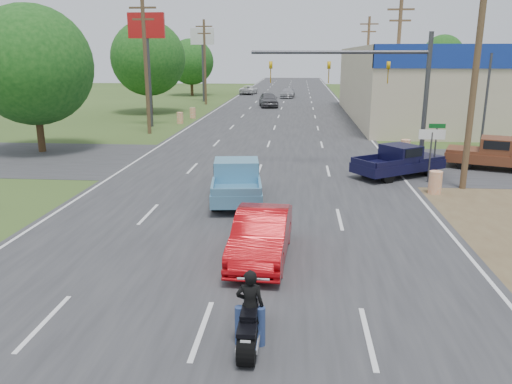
# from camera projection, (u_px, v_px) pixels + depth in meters

# --- Properties ---
(ground) EXTENTS (200.00, 200.00, 0.00)m
(ground) POSITION_uv_depth(u_px,v_px,m) (202.00, 330.00, 10.95)
(ground) COLOR #334A1D
(ground) RESTS_ON ground
(main_road) EXTENTS (15.00, 180.00, 0.02)m
(main_road) POSITION_uv_depth(u_px,v_px,m) (279.00, 117.00, 49.38)
(main_road) COLOR #2D2D30
(main_road) RESTS_ON ground
(cross_road) EXTENTS (120.00, 10.00, 0.02)m
(cross_road) POSITION_uv_depth(u_px,v_px,m) (262.00, 162.00, 28.24)
(cross_road) COLOR #2D2D30
(cross_road) RESTS_ON ground
(utility_pole_1) EXTENTS (2.00, 0.28, 10.00)m
(utility_pole_1) POSITION_uv_depth(u_px,v_px,m) (476.00, 68.00, 21.25)
(utility_pole_1) COLOR #4C3823
(utility_pole_1) RESTS_ON ground
(utility_pole_2) EXTENTS (2.00, 0.28, 10.00)m
(utility_pole_2) POSITION_uv_depth(u_px,v_px,m) (397.00, 63.00, 38.55)
(utility_pole_2) COLOR #4C3823
(utility_pole_2) RESTS_ON ground
(utility_pole_3) EXTENTS (2.00, 0.28, 10.00)m
(utility_pole_3) POSITION_uv_depth(u_px,v_px,m) (367.00, 60.00, 55.85)
(utility_pole_3) COLOR #4C3823
(utility_pole_3) RESTS_ON ground
(utility_pole_5) EXTENTS (2.00, 0.28, 10.00)m
(utility_pole_5) POSITION_uv_depth(u_px,v_px,m) (146.00, 63.00, 37.24)
(utility_pole_5) COLOR #4C3823
(utility_pole_5) RESTS_ON ground
(utility_pole_6) EXTENTS (2.00, 0.28, 10.00)m
(utility_pole_6) POSITION_uv_depth(u_px,v_px,m) (205.00, 60.00, 60.30)
(utility_pole_6) COLOR #4C3823
(utility_pole_6) RESTS_ON ground
(tree_0) EXTENTS (7.14, 7.14, 8.84)m
(tree_0) POSITION_uv_depth(u_px,v_px,m) (33.00, 65.00, 29.93)
(tree_0) COLOR #422D19
(tree_0) RESTS_ON ground
(tree_1) EXTENTS (7.56, 7.56, 9.36)m
(tree_1) POSITION_uv_depth(u_px,v_px,m) (148.00, 58.00, 50.95)
(tree_1) COLOR #422D19
(tree_1) RESTS_ON ground
(tree_2) EXTENTS (6.72, 6.72, 8.32)m
(tree_2) POSITION_uv_depth(u_px,v_px,m) (191.00, 62.00, 74.24)
(tree_2) COLOR #422D19
(tree_2) RESTS_ON ground
(tree_5) EXTENTS (7.98, 7.98, 9.88)m
(tree_5) POSITION_uv_depth(u_px,v_px,m) (443.00, 55.00, 98.21)
(tree_5) COLOR #422D19
(tree_5) RESTS_ON ground
(tree_6) EXTENTS (8.82, 8.82, 10.92)m
(tree_6) POSITION_uv_depth(u_px,v_px,m) (145.00, 52.00, 103.00)
(tree_6) COLOR #422D19
(tree_6) RESTS_ON ground
(barrel_0) EXTENTS (0.56, 0.56, 1.00)m
(barrel_0) POSITION_uv_depth(u_px,v_px,m) (435.00, 183.00, 21.69)
(barrel_0) COLOR orange
(barrel_0) RESTS_ON ground
(barrel_1) EXTENTS (0.56, 0.56, 1.00)m
(barrel_1) POSITION_uv_depth(u_px,v_px,m) (405.00, 148.00, 29.82)
(barrel_1) COLOR orange
(barrel_1) RESTS_ON ground
(barrel_2) EXTENTS (0.56, 0.56, 1.00)m
(barrel_2) POSITION_uv_depth(u_px,v_px,m) (180.00, 118.00, 44.19)
(barrel_2) COLOR orange
(barrel_2) RESTS_ON ground
(barrel_3) EXTENTS (0.56, 0.56, 1.00)m
(barrel_3) POSITION_uv_depth(u_px,v_px,m) (193.00, 113.00, 48.01)
(barrel_3) COLOR orange
(barrel_3) RESTS_ON ground
(pole_sign_left_near) EXTENTS (3.00, 0.35, 9.20)m
(pole_sign_left_near) POSITION_uv_depth(u_px,v_px,m) (147.00, 39.00, 40.67)
(pole_sign_left_near) COLOR #3F3F44
(pole_sign_left_near) RESTS_ON ground
(pole_sign_left_far) EXTENTS (3.00, 0.35, 9.20)m
(pole_sign_left_far) POSITION_uv_depth(u_px,v_px,m) (202.00, 45.00, 63.74)
(pole_sign_left_far) COLOR #3F3F44
(pole_sign_left_far) RESTS_ON ground
(lane_sign) EXTENTS (1.20, 0.08, 2.52)m
(lane_sign) POSITION_uv_depth(u_px,v_px,m) (431.00, 143.00, 23.22)
(lane_sign) COLOR #3F3F44
(lane_sign) RESTS_ON ground
(street_name_sign) EXTENTS (0.80, 0.08, 2.61)m
(street_name_sign) POSITION_uv_depth(u_px,v_px,m) (436.00, 144.00, 24.69)
(street_name_sign) COLOR #3F3F44
(street_name_sign) RESTS_ON ground
(signal_mast) EXTENTS (9.12, 0.40, 7.00)m
(signal_mast) POSITION_uv_depth(u_px,v_px,m) (374.00, 76.00, 25.53)
(signal_mast) COLOR #3F3F44
(signal_mast) RESTS_ON ground
(red_convertible) EXTENTS (1.74, 4.44, 1.44)m
(red_convertible) POSITION_uv_depth(u_px,v_px,m) (261.00, 236.00, 14.64)
(red_convertible) COLOR #A7070C
(red_convertible) RESTS_ON ground
(motorcycle) EXTENTS (0.71, 2.29, 1.17)m
(motorcycle) POSITION_uv_depth(u_px,v_px,m) (250.00, 324.00, 10.20)
(motorcycle) COLOR black
(motorcycle) RESTS_ON ground
(rider) EXTENTS (0.58, 0.38, 1.59)m
(rider) POSITION_uv_depth(u_px,v_px,m) (250.00, 311.00, 10.19)
(rider) COLOR black
(rider) RESTS_ON ground
(blue_pickup) EXTENTS (2.55, 5.29, 1.69)m
(blue_pickup) POSITION_uv_depth(u_px,v_px,m) (237.00, 179.00, 20.77)
(blue_pickup) COLOR black
(blue_pickup) RESTS_ON ground
(navy_pickup) EXTENTS (4.95, 4.21, 1.58)m
(navy_pickup) POSITION_uv_depth(u_px,v_px,m) (400.00, 161.00, 24.77)
(navy_pickup) COLOR black
(navy_pickup) RESTS_ON ground
(brown_pickup) EXTENTS (5.44, 3.63, 1.69)m
(brown_pickup) POSITION_uv_depth(u_px,v_px,m) (495.00, 153.00, 26.30)
(brown_pickup) COLOR black
(brown_pickup) RESTS_ON ground
(distant_car_grey) EXTENTS (2.72, 5.22, 1.70)m
(distant_car_grey) POSITION_uv_depth(u_px,v_px,m) (268.00, 100.00, 58.48)
(distant_car_grey) COLOR #535257
(distant_car_grey) RESTS_ON ground
(distant_car_silver) EXTENTS (2.19, 4.85, 1.38)m
(distant_car_silver) POSITION_uv_depth(u_px,v_px,m) (288.00, 93.00, 71.39)
(distant_car_silver) COLOR #A4A3A8
(distant_car_silver) RESTS_ON ground
(distant_car_white) EXTENTS (2.67, 4.99, 1.33)m
(distant_car_white) POSITION_uv_depth(u_px,v_px,m) (249.00, 90.00, 77.85)
(distant_car_white) COLOR silver
(distant_car_white) RESTS_ON ground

